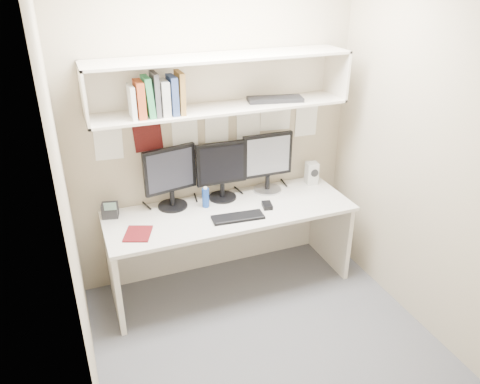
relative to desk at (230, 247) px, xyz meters
name	(u,v)px	position (x,y,z in m)	size (l,w,h in m)	color
floor	(260,331)	(0.00, -0.65, -0.37)	(2.40, 2.00, 0.01)	#4E4E53
wall_back	(214,129)	(0.00, 0.35, 0.93)	(2.40, 0.02, 2.60)	tan
wall_front	(351,257)	(0.00, -1.65, 0.93)	(2.40, 0.02, 2.60)	tan
wall_left	(67,207)	(-1.20, -0.65, 0.93)	(0.02, 2.00, 2.60)	tan
wall_right	(415,151)	(1.20, -0.65, 0.93)	(0.02, 2.00, 2.60)	tan
desk	(230,247)	(0.00, 0.00, 0.00)	(2.00, 0.70, 0.73)	beige
overhead_hutch	(219,81)	(0.00, 0.21, 1.35)	(2.00, 0.38, 0.40)	beige
pinned_papers	(215,135)	(0.00, 0.34, 0.88)	(1.92, 0.01, 0.48)	white
monitor_left	(170,176)	(-0.42, 0.22, 0.64)	(0.44, 0.24, 0.51)	black
monitor_center	(222,169)	(0.01, 0.22, 0.63)	(0.43, 0.23, 0.50)	black
monitor_right	(268,161)	(0.43, 0.22, 0.64)	(0.44, 0.24, 0.52)	#A5A5AA
keyboard	(238,217)	(0.01, -0.17, 0.37)	(0.41, 0.14, 0.02)	black
mouse	(267,205)	(0.30, -0.08, 0.38)	(0.07, 0.12, 0.04)	black
speaker	(312,173)	(0.86, 0.20, 0.46)	(0.11, 0.12, 0.20)	#B8B8B3
blue_bottle	(206,197)	(-0.17, 0.11, 0.45)	(0.06, 0.06, 0.18)	navy
maroon_notebook	(138,234)	(-0.76, -0.13, 0.37)	(0.18, 0.23, 0.01)	#530E11
desk_phone	(110,210)	(-0.91, 0.22, 0.42)	(0.14, 0.13, 0.15)	black
book_stack	(157,97)	(-0.50, 0.11, 1.31)	(0.38, 0.19, 0.31)	silver
hutch_tray	(275,99)	(0.45, 0.15, 1.19)	(0.43, 0.17, 0.03)	black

